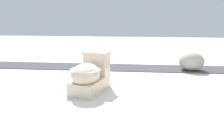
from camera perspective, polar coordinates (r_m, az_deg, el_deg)
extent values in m
plane|color=beige|center=(2.89, -2.39, -6.08)|extent=(14.00, 14.00, 0.00)
cube|color=#423F44|center=(4.19, 6.93, 0.53)|extent=(0.56, 8.00, 0.01)
cube|color=beige|center=(2.96, -5.81, -3.90)|extent=(0.67, 0.51, 0.17)
ellipsoid|color=beige|center=(2.82, -6.87, -1.10)|extent=(0.53, 0.48, 0.28)
cylinder|color=beige|center=(2.81, -6.91, 0.00)|extent=(0.49, 0.49, 0.03)
cube|color=beige|center=(3.07, -4.05, 1.41)|extent=(0.27, 0.38, 0.30)
cube|color=beige|center=(3.04, -4.10, 4.49)|extent=(0.31, 0.41, 0.04)
cylinder|color=silver|center=(3.00, -2.74, 4.85)|extent=(0.02, 0.02, 0.01)
ellipsoid|color=#ADA899|center=(4.21, 20.06, 2.12)|extent=(0.40, 0.48, 0.34)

